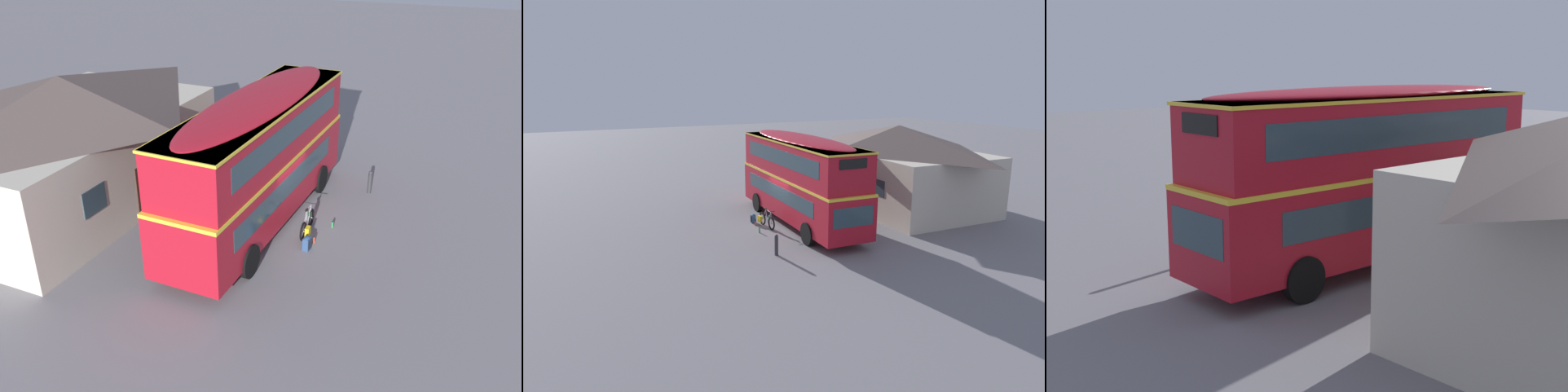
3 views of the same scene
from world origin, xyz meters
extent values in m
plane|color=slate|center=(0.00, 0.00, 0.00)|extent=(120.00, 120.00, 0.00)
cylinder|color=black|center=(3.46, 1.74, 0.55)|extent=(1.11, 0.34, 1.10)
cylinder|color=black|center=(3.34, -0.64, 0.55)|extent=(1.11, 0.34, 1.10)
cylinder|color=black|center=(-3.19, 2.08, 0.55)|extent=(1.11, 0.34, 1.10)
cylinder|color=black|center=(-3.31, -0.30, 0.55)|extent=(1.11, 0.34, 1.10)
cube|color=#B21423|center=(0.07, 0.72, 1.52)|extent=(10.86, 3.04, 2.10)
cube|color=yellow|center=(0.07, 0.72, 2.60)|extent=(10.88, 3.06, 0.12)
cube|color=#B21423|center=(0.07, 0.72, 3.58)|extent=(10.53, 2.98, 1.90)
ellipsoid|color=#B21423|center=(0.07, 0.72, 4.61)|extent=(10.31, 2.92, 0.36)
cube|color=#2D424C|center=(5.42, 0.45, 1.77)|extent=(0.16, 2.05, 0.90)
cube|color=black|center=(5.28, 0.45, 4.10)|extent=(0.13, 1.38, 0.44)
cube|color=#2D424C|center=(-0.19, -0.51, 1.82)|extent=(8.37, 0.47, 0.76)
cube|color=#2D424C|center=(0.01, -0.49, 3.73)|extent=(8.80, 0.49, 0.80)
cube|color=#2D424C|center=(-0.06, 1.97, 1.82)|extent=(8.37, 0.47, 0.76)
cube|color=#2D424C|center=(0.14, 1.93, 3.73)|extent=(8.80, 0.49, 0.80)
cube|color=yellow|center=(0.07, 0.72, 4.49)|extent=(10.64, 3.06, 0.08)
torus|color=black|center=(0.42, -1.17, 0.34)|extent=(0.68, 0.11, 0.68)
torus|color=black|center=(-0.62, -1.21, 0.34)|extent=(0.68, 0.11, 0.68)
cylinder|color=#B2B2B7|center=(0.42, -1.17, 0.34)|extent=(0.05, 0.10, 0.05)
cylinder|color=#B2B2B7|center=(-0.62, -1.21, 0.34)|extent=(0.05, 0.10, 0.05)
cylinder|color=#B7B7BC|center=(0.14, -1.18, 0.60)|extent=(0.47, 0.05, 0.65)
cylinder|color=#B7B7BC|center=(0.07, -1.18, 0.93)|extent=(0.59, 0.06, 0.08)
cylinder|color=#B7B7BC|center=(-0.15, -1.19, 0.62)|extent=(0.18, 0.04, 0.68)
cylinder|color=#B7B7BC|center=(-0.35, -1.19, 0.31)|extent=(0.55, 0.05, 0.09)
cylinder|color=#B7B7BC|center=(-0.42, -1.20, 0.65)|extent=(0.42, 0.04, 0.63)
cylinder|color=#B7B7BC|center=(0.39, -1.17, 0.63)|extent=(0.09, 0.04, 0.57)
cylinder|color=black|center=(0.36, -1.17, 0.96)|extent=(0.05, 0.46, 0.03)
ellipsoid|color=black|center=(-0.24, -1.19, 0.99)|extent=(0.26, 0.11, 0.06)
cube|color=yellow|center=(-0.60, -1.36, 0.36)|extent=(0.29, 0.15, 0.32)
cylinder|color=green|center=(0.14, -1.18, 0.60)|extent=(0.07, 0.07, 0.18)
cube|color=#2D4C7A|center=(-1.17, -1.52, 0.23)|extent=(0.32, 0.24, 0.45)
ellipsoid|color=#2D4C7A|center=(-1.17, -1.52, 0.45)|extent=(0.31, 0.23, 0.10)
cube|color=navy|center=(-1.16, -1.40, 0.16)|extent=(0.22, 0.06, 0.16)
cylinder|color=black|center=(-1.27, -1.63, 0.23)|extent=(0.04, 0.04, 0.36)
cylinder|color=black|center=(-1.10, -1.64, 0.23)|extent=(0.04, 0.04, 0.36)
cylinder|color=#D84C33|center=(-0.67, -1.62, 0.11)|extent=(0.07, 0.07, 0.23)
cylinder|color=black|center=(-0.67, -1.62, 0.24)|extent=(0.04, 0.04, 0.02)
cylinder|color=green|center=(0.60, -1.93, 0.12)|extent=(0.08, 0.08, 0.23)
cylinder|color=black|center=(0.60, -1.93, 0.24)|extent=(0.05, 0.05, 0.03)
cube|color=beige|center=(-0.96, 8.17, 1.75)|extent=(11.28, 7.13, 3.49)
pyramid|color=brown|center=(-0.96, 8.17, 4.23)|extent=(11.69, 7.54, 1.47)
cube|color=#3D2319|center=(-1.07, 4.77, 1.05)|extent=(1.10, 0.08, 2.10)
cube|color=#2D424C|center=(-3.84, 4.86, 1.92)|extent=(1.10, 0.08, 0.90)
cube|color=#2D424C|center=(1.70, 4.68, 1.92)|extent=(1.10, 0.08, 0.90)
cylinder|color=#333338|center=(3.90, -2.57, 0.42)|extent=(0.16, 0.16, 0.85)
sphere|color=#333338|center=(3.90, -2.57, 0.89)|extent=(0.16, 0.16, 0.16)
camera|label=1|loc=(-16.55, -6.02, 10.09)|focal=38.18mm
camera|label=2|loc=(21.91, -11.28, 7.52)|focal=32.72mm
camera|label=3|loc=(13.79, 12.58, 5.40)|focal=47.47mm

